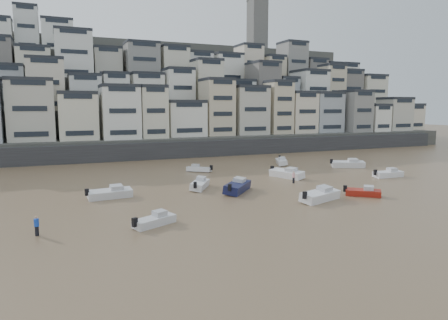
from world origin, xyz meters
name	(u,v)px	position (x,y,z in m)	size (l,w,h in m)	color
ground	(371,291)	(0.00, 0.00, 0.00)	(400.00, 400.00, 0.00)	brown
harbor_wall	(190,149)	(10.00, 65.00, 1.75)	(140.00, 3.00, 3.50)	#38383A
hillside	(164,100)	(14.73, 104.84, 13.01)	(141.04, 66.00, 50.00)	#4C4C47
boat_a	(320,194)	(11.17, 20.07, 0.84)	(6.18, 2.02, 1.69)	white
boat_b	(363,191)	(17.61, 20.16, 0.61)	(4.50, 1.47, 1.23)	maroon
boat_c	(237,185)	(4.48, 28.40, 0.89)	(6.54, 2.14, 1.78)	#14183E
boat_d	(388,173)	(30.59, 29.05, 0.73)	(5.34, 1.75, 1.46)	silver
boat_e	(287,172)	(15.81, 34.80, 0.85)	(6.22, 2.03, 1.70)	white
boat_f	(200,183)	(0.72, 32.22, 0.75)	(5.51, 1.80, 1.50)	white
boat_g	(348,163)	(31.56, 39.44, 0.86)	(6.29, 2.06, 1.72)	silver
boat_h	(199,168)	(5.30, 45.55, 0.62)	(4.56, 1.49, 1.24)	silver
boat_i	(281,161)	(22.45, 47.36, 0.76)	(5.55, 1.82, 1.51)	silver
boat_j	(154,219)	(-8.76, 18.03, 0.63)	(4.59, 1.50, 1.25)	silver
boat_k	(110,192)	(-11.07, 30.96, 0.77)	(5.61, 1.84, 1.53)	silver
person_blue	(37,226)	(-18.59, 19.02, 0.87)	(0.44, 0.44, 1.74)	blue
person_pink	(294,177)	(14.33, 30.56, 0.87)	(0.44, 0.44, 1.74)	pink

